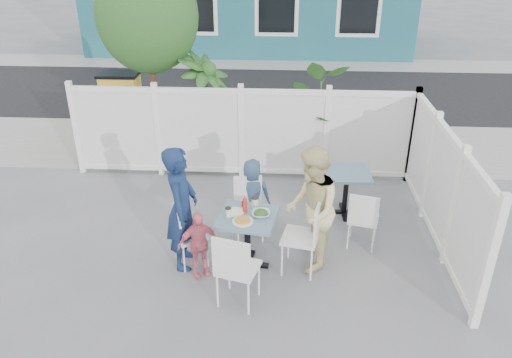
# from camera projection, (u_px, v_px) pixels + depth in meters

# --- Properties ---
(ground) EXTENTS (80.00, 80.00, 0.00)m
(ground) POSITION_uv_depth(u_px,v_px,m) (220.00, 254.00, 6.81)
(ground) COLOR slate
(near_sidewalk) EXTENTS (24.00, 2.60, 0.01)m
(near_sidewalk) POSITION_uv_depth(u_px,v_px,m) (243.00, 145.00, 10.19)
(near_sidewalk) COLOR gray
(near_sidewalk) RESTS_ON ground
(street) EXTENTS (24.00, 5.00, 0.01)m
(street) POSITION_uv_depth(u_px,v_px,m) (254.00, 91.00, 13.48)
(street) COLOR black
(street) RESTS_ON ground
(far_sidewalk) EXTENTS (24.00, 1.60, 0.01)m
(far_sidewalk) POSITION_uv_depth(u_px,v_px,m) (260.00, 63.00, 16.24)
(far_sidewalk) COLOR gray
(far_sidewalk) RESTS_ON ground
(fence_back) EXTENTS (5.86, 0.08, 1.60)m
(fence_back) POSITION_uv_depth(u_px,v_px,m) (241.00, 135.00, 8.58)
(fence_back) COLOR white
(fence_back) RESTS_ON ground
(fence_right) EXTENTS (0.08, 3.66, 1.60)m
(fence_right) POSITION_uv_depth(u_px,v_px,m) (441.00, 189.00, 6.83)
(fence_right) COLOR white
(fence_right) RESTS_ON ground
(tree) EXTENTS (1.80, 1.62, 3.59)m
(tree) POSITION_uv_depth(u_px,v_px,m) (147.00, 17.00, 8.66)
(tree) COLOR #382316
(tree) RESTS_ON ground
(utility_cabinet) EXTENTS (0.73, 0.53, 1.35)m
(utility_cabinet) POSITION_uv_depth(u_px,v_px,m) (123.00, 108.00, 10.19)
(utility_cabinet) COLOR gold
(utility_cabinet) RESTS_ON ground
(potted_shrub_a) EXTENTS (1.42, 1.42, 2.00)m
(potted_shrub_a) POSITION_uv_depth(u_px,v_px,m) (204.00, 109.00, 9.15)
(potted_shrub_a) COLOR #274D1F
(potted_shrub_a) RESTS_ON ground
(potted_shrub_b) EXTENTS (2.04, 1.98, 1.72)m
(potted_shrub_b) POSITION_uv_depth(u_px,v_px,m) (322.00, 120.00, 9.01)
(potted_shrub_b) COLOR #274D1F
(potted_shrub_b) RESTS_ON ground
(main_table) EXTENTS (0.81, 0.81, 0.75)m
(main_table) POSITION_uv_depth(u_px,v_px,m) (247.00, 227.00, 6.33)
(main_table) COLOR slate
(main_table) RESTS_ON ground
(spare_table) EXTENTS (0.70, 0.70, 0.71)m
(spare_table) POSITION_uv_depth(u_px,v_px,m) (347.00, 181.00, 7.53)
(spare_table) COLOR slate
(spare_table) RESTS_ON ground
(chair_left) EXTENTS (0.50, 0.50, 0.85)m
(chair_left) POSITION_uv_depth(u_px,v_px,m) (186.00, 232.00, 6.39)
(chair_left) COLOR white
(chair_left) RESTS_ON ground
(chair_right) EXTENTS (0.53, 0.54, 1.01)m
(chair_right) POSITION_uv_depth(u_px,v_px,m) (307.00, 232.00, 6.22)
(chair_right) COLOR white
(chair_right) RESTS_ON ground
(chair_back) EXTENTS (0.46, 0.45, 0.88)m
(chair_back) POSITION_uv_depth(u_px,v_px,m) (249.00, 203.00, 7.03)
(chair_back) COLOR white
(chair_back) RESTS_ON ground
(chair_near) EXTENTS (0.55, 0.54, 0.98)m
(chair_near) POSITION_uv_depth(u_px,v_px,m) (235.00, 266.00, 5.63)
(chair_near) COLOR white
(chair_near) RESTS_ON ground
(chair_spare) EXTENTS (0.47, 0.46, 0.86)m
(chair_spare) POSITION_uv_depth(u_px,v_px,m) (363.00, 216.00, 6.72)
(chair_spare) COLOR white
(chair_spare) RESTS_ON ground
(man) EXTENTS (0.41, 0.61, 1.66)m
(man) POSITION_uv_depth(u_px,v_px,m) (182.00, 208.00, 6.26)
(man) COLOR #132449
(man) RESTS_ON ground
(woman) EXTENTS (0.63, 0.81, 1.66)m
(woman) POSITION_uv_depth(u_px,v_px,m) (311.00, 210.00, 6.23)
(woman) COLOR gold
(woman) RESTS_ON ground
(boy) EXTENTS (0.56, 0.40, 1.08)m
(boy) POSITION_uv_depth(u_px,v_px,m) (252.00, 195.00, 7.17)
(boy) COLOR navy
(boy) RESTS_ON ground
(toddler) EXTENTS (0.58, 0.43, 0.91)m
(toddler) POSITION_uv_depth(u_px,v_px,m) (198.00, 244.00, 6.21)
(toddler) COLOR pink
(toddler) RESTS_ON ground
(plate_main) EXTENTS (0.26, 0.26, 0.02)m
(plate_main) POSITION_uv_depth(u_px,v_px,m) (243.00, 221.00, 6.12)
(plate_main) COLOR white
(plate_main) RESTS_ON main_table
(plate_side) EXTENTS (0.23, 0.23, 0.02)m
(plate_side) POSITION_uv_depth(u_px,v_px,m) (235.00, 212.00, 6.32)
(plate_side) COLOR white
(plate_side) RESTS_ON main_table
(salad_bowl) EXTENTS (0.23, 0.23, 0.06)m
(salad_bowl) POSITION_uv_depth(u_px,v_px,m) (261.00, 214.00, 6.24)
(salad_bowl) COLOR white
(salad_bowl) RESTS_ON main_table
(coffee_cup_a) EXTENTS (0.08, 0.08, 0.11)m
(coffee_cup_a) POSITION_uv_depth(u_px,v_px,m) (228.00, 213.00, 6.21)
(coffee_cup_a) COLOR beige
(coffee_cup_a) RESTS_ON main_table
(coffee_cup_b) EXTENTS (0.08, 0.08, 0.13)m
(coffee_cup_b) POSITION_uv_depth(u_px,v_px,m) (255.00, 203.00, 6.42)
(coffee_cup_b) COLOR beige
(coffee_cup_b) RESTS_ON main_table
(ketchup_bottle) EXTENTS (0.06, 0.06, 0.19)m
(ketchup_bottle) POSITION_uv_depth(u_px,v_px,m) (245.00, 206.00, 6.28)
(ketchup_bottle) COLOR red
(ketchup_bottle) RESTS_ON main_table
(salt_shaker) EXTENTS (0.03, 0.03, 0.07)m
(salt_shaker) POSITION_uv_depth(u_px,v_px,m) (244.00, 204.00, 6.45)
(salt_shaker) COLOR white
(salt_shaker) RESTS_ON main_table
(pepper_shaker) EXTENTS (0.03, 0.03, 0.07)m
(pepper_shaker) POSITION_uv_depth(u_px,v_px,m) (243.00, 204.00, 6.45)
(pepper_shaker) COLOR black
(pepper_shaker) RESTS_ON main_table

